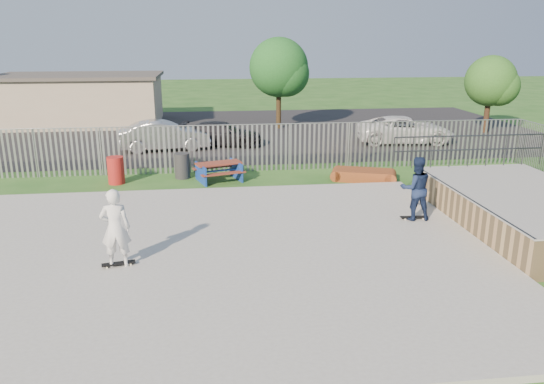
{
  "coord_description": "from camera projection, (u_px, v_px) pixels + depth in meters",
  "views": [
    {
      "loc": [
        0.16,
        -12.96,
        5.54
      ],
      "look_at": [
        2.0,
        2.0,
        1.1
      ],
      "focal_mm": 35.0,
      "sensor_mm": 36.0,
      "label": 1
    }
  ],
  "objects": [
    {
      "name": "trash_bin_red",
      "position": [
        116.0,
        170.0,
        20.6
      ],
      "size": [
        0.64,
        0.64,
        1.06
      ],
      "primitive_type": "cylinder",
      "color": "#A61D19",
      "rests_on": "ground"
    },
    {
      "name": "trash_bin_grey",
      "position": [
        182.0,
        166.0,
        21.41
      ],
      "size": [
        0.62,
        0.62,
        1.03
      ],
      "primitive_type": "cylinder",
      "color": "#28282A",
      "rests_on": "ground"
    },
    {
      "name": "car_silver",
      "position": [
        164.0,
        136.0,
        26.53
      ],
      "size": [
        4.69,
        2.2,
        1.48
      ],
      "primitive_type": "imported",
      "rotation": [
        0.0,
        0.0,
        1.72
      ],
      "color": "#B9BABE",
      "rests_on": "parking_lot"
    },
    {
      "name": "skater_white",
      "position": [
        115.0,
        228.0,
        12.68
      ],
      "size": [
        0.73,
        0.49,
        1.96
      ],
      "primitive_type": "imported",
      "rotation": [
        0.0,
        0.0,
        3.18
      ],
      "color": "white",
      "rests_on": "concrete_slab"
    },
    {
      "name": "picnic_table",
      "position": [
        219.0,
        171.0,
        21.03
      ],
      "size": [
        2.13,
        1.92,
        0.75
      ],
      "rotation": [
        0.0,
        0.0,
        0.3
      ],
      "color": "maroon",
      "rests_on": "ground"
    },
    {
      "name": "skateboard_a",
      "position": [
        413.0,
        218.0,
        16.25
      ],
      "size": [
        0.81,
        0.24,
        0.08
      ],
      "rotation": [
        0.0,
        0.0,
        -0.05
      ],
      "color": "black",
      "rests_on": "concrete_slab"
    },
    {
      "name": "skateboard_b",
      "position": [
        119.0,
        264.0,
        12.94
      ],
      "size": [
        0.82,
        0.36,
        0.08
      ],
      "rotation": [
        0.0,
        0.0,
        0.21
      ],
      "color": "black",
      "rests_on": "concrete_slab"
    },
    {
      "name": "building",
      "position": [
        80.0,
        99.0,
        34.4
      ],
      "size": [
        10.4,
        6.4,
        3.2
      ],
      "color": "tan",
      "rests_on": "ground"
    },
    {
      "name": "tree_right",
      "position": [
        491.0,
        81.0,
        30.79
      ],
      "size": [
        2.93,
        2.93,
        4.51
      ],
      "color": "#3A2517",
      "rests_on": "ground"
    },
    {
      "name": "ground",
      "position": [
        206.0,
        256.0,
        13.89
      ],
      "size": [
        120.0,
        120.0,
        0.0
      ],
      "primitive_type": "plane",
      "color": "#25551D",
      "rests_on": "ground"
    },
    {
      "name": "skater_navy",
      "position": [
        416.0,
        188.0,
        15.99
      ],
      "size": [
        0.98,
        0.78,
        1.96
      ],
      "primitive_type": "imported",
      "rotation": [
        0.0,
        0.0,
        3.1
      ],
      "color": "#152142",
      "rests_on": "concrete_slab"
    },
    {
      "name": "funbox",
      "position": [
        364.0,
        175.0,
        21.15
      ],
      "size": [
        2.38,
        1.73,
        0.43
      ],
      "rotation": [
        0.0,
        0.0,
        -0.34
      ],
      "color": "brown",
      "rests_on": "ground"
    },
    {
      "name": "fence",
      "position": [
        234.0,
        175.0,
        18.09
      ],
      "size": [
        26.04,
        16.02,
        2.0
      ],
      "color": "gray",
      "rests_on": "ground"
    },
    {
      "name": "quarter_pipe",
      "position": [
        525.0,
        210.0,
        15.83
      ],
      "size": [
        5.5,
        7.05,
        2.19
      ],
      "color": "tan",
      "rests_on": "ground"
    },
    {
      "name": "car_white",
      "position": [
        405.0,
        130.0,
        28.35
      ],
      "size": [
        5.34,
        2.9,
        1.42
      ],
      "primitive_type": "imported",
      "rotation": [
        0.0,
        0.0,
        1.46
      ],
      "color": "white",
      "rests_on": "parking_lot"
    },
    {
      "name": "parking_lot",
      "position": [
        205.0,
        132.0,
        31.98
      ],
      "size": [
        40.0,
        18.0,
        0.02
      ],
      "primitive_type": "cube",
      "color": "black",
      "rests_on": "ground"
    },
    {
      "name": "tree_mid",
      "position": [
        279.0,
        67.0,
        32.11
      ],
      "size": [
        3.58,
        3.58,
        5.52
      ],
      "color": "#382916",
      "rests_on": "ground"
    },
    {
      "name": "car_dark",
      "position": [
        222.0,
        134.0,
        27.7
      ],
      "size": [
        4.48,
        2.42,
        1.23
      ],
      "primitive_type": "imported",
      "rotation": [
        0.0,
        0.0,
        1.4
      ],
      "color": "black",
      "rests_on": "parking_lot"
    },
    {
      "name": "concrete_slab",
      "position": [
        206.0,
        254.0,
        13.87
      ],
      "size": [
        15.0,
        12.0,
        0.15
      ],
      "primitive_type": "cube",
      "color": "#999893",
      "rests_on": "ground"
    }
  ]
}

